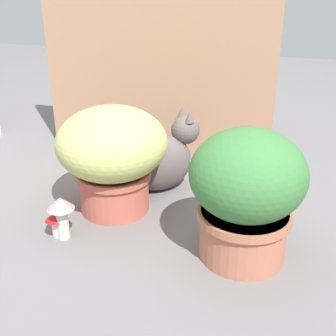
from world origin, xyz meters
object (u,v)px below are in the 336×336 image
at_px(cat, 163,159).
at_px(mushroom_ornament_pink, 61,210).
at_px(leafy_planter, 246,192).
at_px(mushroom_ornament_red, 55,220).
at_px(grass_planter, 112,154).

relative_size(cat, mushroom_ornament_pink, 2.42).
height_order(leafy_planter, mushroom_ornament_red, leafy_planter).
bearing_deg(grass_planter, mushroom_ornament_red, -118.37).
bearing_deg(leafy_planter, cat, 132.93).
relative_size(grass_planter, cat, 1.05).
distance_m(grass_planter, mushroom_ornament_pink, 0.26).
height_order(leafy_planter, mushroom_ornament_pink, leafy_planter).
relative_size(mushroom_ornament_red, mushroom_ornament_pink, 0.60).
bearing_deg(cat, grass_planter, -122.26).
bearing_deg(leafy_planter, mushroom_ornament_red, -175.03).
bearing_deg(mushroom_ornament_pink, mushroom_ornament_red, 179.89).
height_order(grass_planter, leafy_planter, leafy_planter).
bearing_deg(leafy_planter, grass_planter, 160.28).
relative_size(cat, mushroom_ornament_red, 4.03).
distance_m(grass_planter, cat, 0.26).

